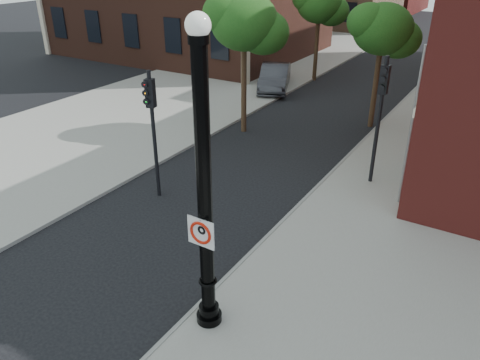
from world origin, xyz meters
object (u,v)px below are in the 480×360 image
Objects in this scene: lamppost at (205,205)px; traffic_signal_right at (381,101)px; traffic_signal_left at (152,114)px; no_parking_sign at (201,232)px; parked_car at (275,78)px.

lamppost is 1.48× the size of traffic_signal_right.
traffic_signal_right is (5.92, 4.59, 0.17)m from traffic_signal_left.
no_parking_sign is 0.15× the size of traffic_signal_left.
parked_car is (-7.64, 17.92, -1.82)m from no_parking_sign.
traffic_signal_right is (8.59, -9.04, 2.33)m from parked_car.
no_parking_sign is 19.57m from parked_car.
lamppost is at bearing -96.96° from traffic_signal_right.
traffic_signal_left is at bearing 140.32° from lamppost.
parked_car is at bearing 85.59° from traffic_signal_left.
no_parking_sign is 0.14× the size of parked_car.
no_parking_sign is at bearing -56.31° from traffic_signal_left.
traffic_signal_left reaches higher than no_parking_sign.
lamppost is 19.47m from parked_car.
traffic_signal_left reaches higher than parked_car.
parked_car is (-7.64, 17.75, -2.37)m from lamppost.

